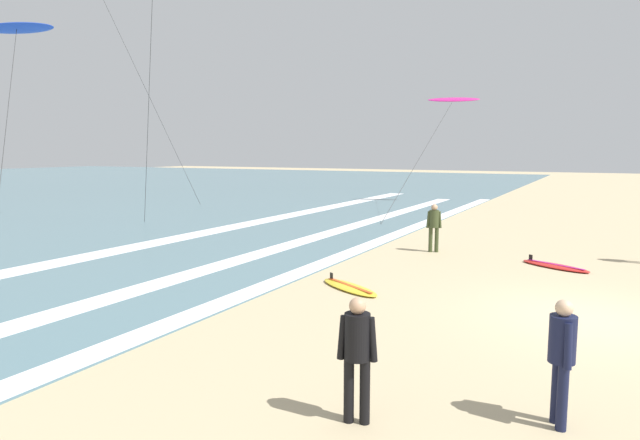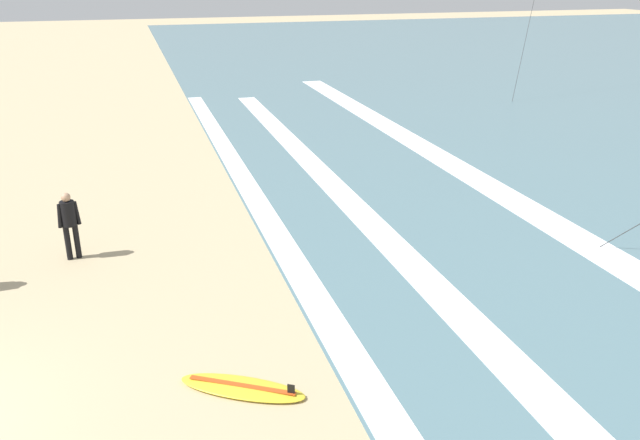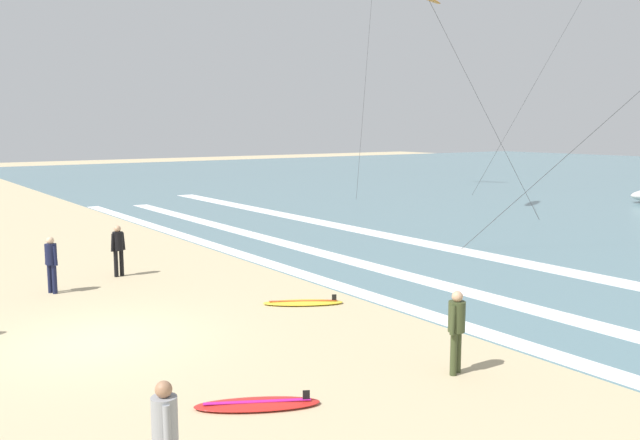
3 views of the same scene
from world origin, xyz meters
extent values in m
cube|color=white|center=(0.89, 7.26, 0.01)|extent=(51.87, 0.67, 0.01)
cube|color=white|center=(0.71, 9.80, 0.01)|extent=(49.89, 0.84, 0.01)
cylinder|color=black|center=(-6.02, 2.36, 0.41)|extent=(0.13, 0.13, 0.82)
cylinder|color=black|center=(-6.08, 2.55, 0.41)|extent=(0.13, 0.13, 0.82)
cylinder|color=black|center=(-6.05, 2.46, 1.11)|extent=(0.32, 0.32, 0.58)
cylinder|color=black|center=(-6.00, 2.28, 1.08)|extent=(0.12, 0.15, 0.56)
cylinder|color=black|center=(-6.10, 2.64, 1.08)|extent=(0.12, 0.15, 0.56)
sphere|color=tan|center=(-6.05, 2.46, 1.49)|extent=(0.21, 0.21, 0.21)
ellipsoid|color=yellow|center=(0.02, 5.31, 0.04)|extent=(1.60, 2.11, 0.09)
cube|color=#D84C19|center=(0.02, 5.31, 0.09)|extent=(1.01, 1.58, 0.01)
cube|color=black|center=(0.44, 6.01, 0.17)|extent=(0.08, 0.11, 0.16)
camera|label=1|loc=(-12.08, -0.16, 3.37)|focal=31.22mm
camera|label=2|loc=(8.65, 4.06, 6.32)|focal=36.37mm
camera|label=3|loc=(14.40, -4.22, 4.63)|focal=37.92mm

